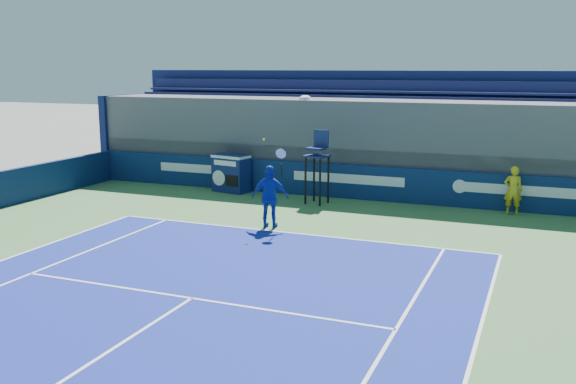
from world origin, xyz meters
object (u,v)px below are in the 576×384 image
at_px(match_clock, 231,172).
at_px(tennis_player, 270,197).
at_px(ball_person, 513,190).
at_px(umpire_chair, 318,159).

relative_size(match_clock, tennis_player, 0.56).
bearing_deg(match_clock, ball_person, -0.13).
distance_m(ball_person, match_clock, 9.81).
xyz_separation_m(match_clock, tennis_player, (3.49, -4.38, 0.18)).
distance_m(ball_person, umpire_chair, 6.27).
relative_size(ball_person, umpire_chair, 0.62).
xyz_separation_m(ball_person, tennis_player, (-6.31, -4.36, 0.14)).
relative_size(ball_person, match_clock, 1.07).
relative_size(ball_person, tennis_player, 0.60).
height_order(ball_person, match_clock, ball_person).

